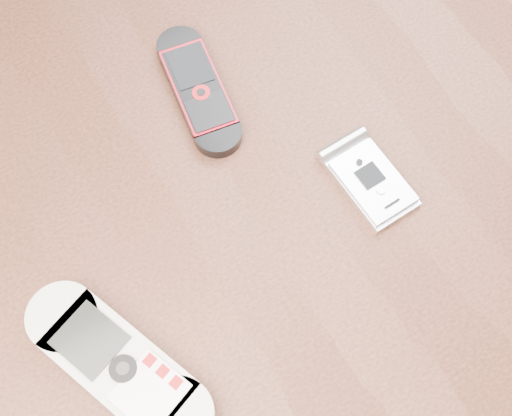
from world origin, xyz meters
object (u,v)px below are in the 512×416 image
object	(u,v)px
nokia_white	(119,366)
motorola_razr	(371,181)
nokia_black_red	(198,89)
table	(252,258)

from	to	relation	value
nokia_white	motorola_razr	distance (m)	0.25
motorola_razr	nokia_black_red	bearing A→B (deg)	115.47
motorola_razr	table	bearing A→B (deg)	162.83
nokia_white	nokia_black_red	world-z (taller)	nokia_white
nokia_white	table	bearing A→B (deg)	0.59
nokia_black_red	motorola_razr	xyz separation A→B (m)	(0.08, -0.15, -0.00)
nokia_black_red	motorola_razr	world-z (taller)	same
nokia_white	nokia_black_red	xyz separation A→B (m)	(0.17, 0.18, -0.00)
table	nokia_white	world-z (taller)	nokia_white
nokia_white	motorola_razr	world-z (taller)	nokia_white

